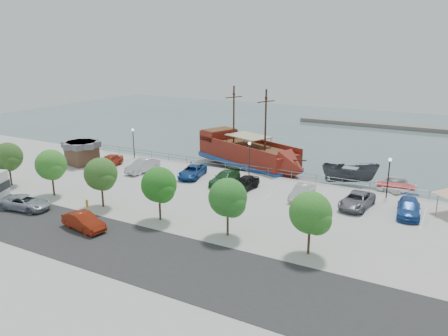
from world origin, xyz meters
The scene contains 33 objects.
ground centered at (0.00, 0.00, -1.00)m, with size 160.00×160.00×0.00m, color #4C6062.
land_slab centered at (0.00, -21.00, -0.60)m, with size 100.00×58.00×1.20m, color #A8A8A8.
street centered at (0.00, -16.00, 0.01)m, with size 100.00×8.00×0.04m, color #262626.
sidewalk centered at (0.00, -10.00, 0.01)m, with size 100.00×4.00×0.05m, color #A3A19B.
seawall_railing centered at (0.00, 7.80, 0.53)m, with size 50.00×0.06×1.00m.
far_shore centered at (10.00, 55.00, -0.60)m, with size 40.00×3.00×0.80m, color slate.
pirate_ship centered at (-2.09, 12.29, 0.94)m, with size 18.59×11.37×11.59m.
patrol_boat centered at (10.93, 11.80, 0.29)m, with size 2.51×6.67×2.58m, color #42464D.
speedboat centered at (16.33, 10.79, -0.28)m, with size 4.96×6.95×1.44m, color silver.
dock_west centered at (-14.36, 9.20, -0.80)m, with size 6.85×1.96×0.39m, color gray.
dock_mid centered at (7.20, 9.20, -0.78)m, with size 7.70×2.20×0.44m, color slate.
dock_east centered at (16.07, 9.20, -0.81)m, with size 6.67×1.91×0.38m, color gray.
shed centered at (-22.05, 0.75, 1.65)m, with size 4.44×4.44×3.10m.
street_van centered at (-14.05, -14.16, 0.70)m, with size 2.31×5.01×1.39m, color #939CA9.
street_sedan centered at (-5.49, -14.91, 0.74)m, with size 1.57×4.49×1.48m, color maroon.
fire_hydrant centered at (-9.38, -10.80, 0.41)m, with size 0.26×0.26×0.75m.
lamp_post_left centered at (-18.00, 6.50, 2.94)m, with size 0.36×0.36×4.28m.
lamp_post_mid centered at (0.00, 6.50, 2.94)m, with size 0.36×0.36×4.28m.
lamp_post_right centered at (16.00, 6.50, 2.94)m, with size 0.36×0.36×4.28m.
tree_a centered at (-21.85, -10.07, 3.30)m, with size 3.30×3.20×5.00m.
tree_b centered at (-14.85, -10.07, 3.30)m, with size 3.30×3.20×5.00m.
tree_c centered at (-7.85, -10.07, 3.30)m, with size 3.30×3.20×5.00m.
tree_d centered at (-0.85, -10.07, 3.30)m, with size 3.30×3.20×5.00m.
tree_e centered at (6.15, -10.07, 3.30)m, with size 3.30×3.20×5.00m.
tree_f centered at (13.15, -10.07, 3.30)m, with size 3.30×3.20×5.00m.
parked_car_a centered at (-17.93, 1.50, 0.79)m, with size 1.87×4.65×1.59m, color #B0351D.
parked_car_b centered at (-12.53, 1.64, 0.81)m, with size 1.71×4.90×1.61m, color #BABABA.
parked_car_c centered at (-5.84, 2.79, 0.70)m, with size 2.34×5.07×1.41m, color navy.
parked_car_d centered at (-1.04, 2.27, 0.73)m, with size 2.06×5.06×1.47m, color #225427.
parked_car_e centered at (1.81, 1.57, 0.76)m, with size 1.79×4.45×1.52m, color black.
parked_car_f centered at (8.42, 1.75, 0.74)m, with size 1.56×4.47×1.47m, color beige.
parked_car_g centered at (13.92, 1.99, 0.73)m, with size 2.42×5.25×1.46m, color slate.
parked_car_h centered at (18.65, 2.20, 0.72)m, with size 2.03×5.00×1.45m, color #204B99.
Camera 1 is at (22.07, -39.62, 15.34)m, focal length 35.00 mm.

